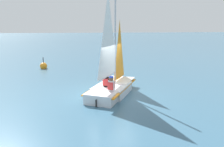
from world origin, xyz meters
name	(u,v)px	position (x,y,z in m)	size (l,w,h in m)	color
ground_plane	(112,94)	(0.00, 0.00, 0.00)	(260.00, 260.00, 0.00)	#38607A
sailboat_main	(112,81)	(-0.03, 0.02, 0.70)	(4.08, 3.30, 5.12)	silver
sailor_helm	(106,84)	(-0.23, 0.33, 0.62)	(0.43, 0.41, 1.16)	black
sailor_crew	(111,87)	(-1.00, 0.23, 0.63)	(0.43, 0.41, 1.16)	black
buoy_marker	(44,66)	(8.05, 4.23, 0.21)	(0.59, 0.59, 1.04)	orange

